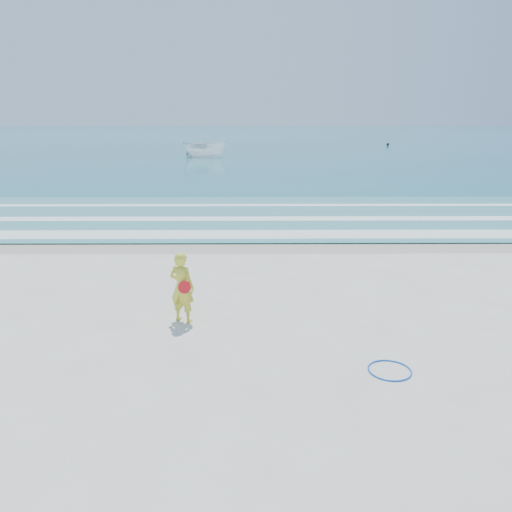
{
  "coord_description": "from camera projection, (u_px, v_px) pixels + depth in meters",
  "views": [
    {
      "loc": [
        0.12,
        -7.68,
        4.31
      ],
      "look_at": [
        0.2,
        4.0,
        1.0
      ],
      "focal_mm": 35.0,
      "sensor_mm": 36.0,
      "label": 1
    }
  ],
  "objects": [
    {
      "name": "shallow",
      "position": [
        250.0,
        215.0,
        22.02
      ],
      "size": [
        400.0,
        10.0,
        0.01
      ],
      "primitive_type": "cube",
      "color": "#59B7AD",
      "rests_on": "ocean"
    },
    {
      "name": "boat",
      "position": [
        205.0,
        148.0,
        51.95
      ],
      "size": [
        4.96,
        2.49,
        1.83
      ],
      "primitive_type": "imported",
      "rotation": [
        0.0,
        0.0,
        1.42
      ],
      "color": "white",
      "rests_on": "ocean"
    },
    {
      "name": "foam_near",
      "position": [
        249.0,
        234.0,
        18.46
      ],
      "size": [
        400.0,
        1.4,
        0.01
      ],
      "primitive_type": "cube",
      "color": "white",
      "rests_on": "shallow"
    },
    {
      "name": "wet_sand",
      "position": [
        249.0,
        244.0,
        17.22
      ],
      "size": [
        400.0,
        2.4,
        0.0
      ],
      "primitive_type": "cube",
      "color": "#B2A893",
      "rests_on": "ground"
    },
    {
      "name": "woman",
      "position": [
        182.0,
        287.0,
        10.61
      ],
      "size": [
        0.67,
        0.57,
        1.55
      ],
      "color": "yellow",
      "rests_on": "ground"
    },
    {
      "name": "ground",
      "position": [
        246.0,
        375.0,
        8.57
      ],
      "size": [
        400.0,
        400.0,
        0.0
      ],
      "primitive_type": "plane",
      "color": "silver",
      "rests_on": "ground"
    },
    {
      "name": "foam_mid",
      "position": [
        250.0,
        219.0,
        21.25
      ],
      "size": [
        400.0,
        0.9,
        0.01
      ],
      "primitive_type": "cube",
      "color": "white",
      "rests_on": "shallow"
    },
    {
      "name": "foam_far",
      "position": [
        250.0,
        205.0,
        24.43
      ],
      "size": [
        400.0,
        0.6,
        0.01
      ],
      "primitive_type": "cube",
      "color": "white",
      "rests_on": "shallow"
    },
    {
      "name": "hoop",
      "position": [
        390.0,
        370.0,
        8.71
      ],
      "size": [
        0.91,
        0.91,
        0.03
      ],
      "primitive_type": "torus",
      "rotation": [
        0.0,
        0.0,
        0.22
      ],
      "color": "blue",
      "rests_on": "ground"
    },
    {
      "name": "ocean",
      "position": [
        252.0,
        135.0,
        109.58
      ],
      "size": [
        400.0,
        190.0,
        0.04
      ],
      "primitive_type": "cube",
      "color": "#19727F",
      "rests_on": "ground"
    },
    {
      "name": "buoy",
      "position": [
        388.0,
        144.0,
        71.81
      ],
      "size": [
        0.4,
        0.4,
        0.4
      ],
      "primitive_type": "sphere",
      "color": "black",
      "rests_on": "ocean"
    }
  ]
}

